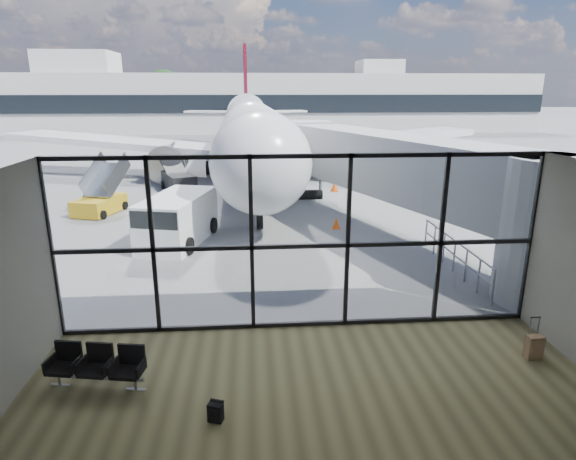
{
  "coord_description": "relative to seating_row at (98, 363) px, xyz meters",
  "views": [
    {
      "loc": [
        -1.18,
        -11.32,
        5.97
      ],
      "look_at": [
        -0.07,
        3.0,
        1.74
      ],
      "focal_mm": 30.0,
      "sensor_mm": 36.0,
      "label": 1
    }
  ],
  "objects": [
    {
      "name": "tree_1",
      "position": [
        -34.56,
        74.26,
        4.76
      ],
      "size": [
        5.61,
        5.61,
        8.07
      ],
      "color": "#382619",
      "rests_on": "ground"
    },
    {
      "name": "traffic_cone_c",
      "position": [
        8.29,
        19.26,
        -0.19
      ],
      "size": [
        0.45,
        0.45,
        0.65
      ],
      "color": "#E64C0C",
      "rests_on": "ground"
    },
    {
      "name": "belt_loader",
      "position": [
        -1.14,
        20.19,
        0.13
      ],
      "size": [
        2.77,
        4.24,
        1.86
      ],
      "rotation": [
        0.0,
        0.0,
        0.39
      ],
      "color": "black",
      "rests_on": "ground"
    },
    {
      "name": "traffic_cone_b",
      "position": [
        6.99,
        11.26,
        -0.25
      ],
      "size": [
        0.36,
        0.36,
        0.51
      ],
      "color": "#FF560D",
      "rests_on": "ground"
    },
    {
      "name": "traffic_cone_a",
      "position": [
        0.46,
        16.14,
        -0.18
      ],
      "size": [
        0.47,
        0.47,
        0.67
      ],
      "color": "orange",
      "rests_on": "ground"
    },
    {
      "name": "far_terminal",
      "position": [
        3.85,
        64.23,
        3.71
      ],
      "size": [
        80.0,
        12.2,
        11.0
      ],
      "color": "silver",
      "rests_on": "ground"
    },
    {
      "name": "ground",
      "position": [
        4.44,
        42.26,
        -0.5
      ],
      "size": [
        220.0,
        220.0,
        0.0
      ],
      "primitive_type": "plane",
      "color": "slate",
      "rests_on": "ground"
    },
    {
      "name": "lounge_shell",
      "position": [
        4.44,
        -2.54,
        2.16
      ],
      "size": [
        12.02,
        8.01,
        4.51
      ],
      "color": "brown",
      "rests_on": "ground"
    },
    {
      "name": "suitcase",
      "position": [
        9.64,
        0.25,
        -0.19
      ],
      "size": [
        0.38,
        0.29,
        1.0
      ],
      "rotation": [
        0.0,
        0.0,
        0.06
      ],
      "color": "#947252",
      "rests_on": "ground"
    },
    {
      "name": "tree_2",
      "position": [
        -28.56,
        74.26,
        5.38
      ],
      "size": [
        6.27,
        6.27,
        9.03
      ],
      "color": "#382619",
      "rests_on": "ground"
    },
    {
      "name": "service_van",
      "position": [
        0.26,
        9.73,
        0.48
      ],
      "size": [
        2.93,
        4.71,
        1.9
      ],
      "rotation": [
        0.0,
        0.0,
        -0.25
      ],
      "color": "white",
      "rests_on": "ground"
    },
    {
      "name": "airliner",
      "position": [
        3.27,
        26.87,
        2.65
      ],
      "size": [
        34.67,
        40.11,
        10.33
      ],
      "rotation": [
        0.0,
        0.0,
        0.02
      ],
      "color": "silver",
      "rests_on": "ground"
    },
    {
      "name": "glass_curtain_wall",
      "position": [
        4.44,
        2.26,
        1.75
      ],
      "size": [
        12.1,
        0.12,
        4.5
      ],
      "color": "white",
      "rests_on": "ground"
    },
    {
      "name": "tree_4",
      "position": [
        -16.56,
        74.26,
        4.76
      ],
      "size": [
        5.61,
        5.61,
        8.07
      ],
      "color": "#382619",
      "rests_on": "ground"
    },
    {
      "name": "apron_railing",
      "position": [
        10.04,
        5.76,
        0.22
      ],
      "size": [
        0.06,
        5.46,
        1.11
      ],
      "color": "gray",
      "rests_on": "ground"
    },
    {
      "name": "mobile_stairs",
      "position": [
        -4.25,
        14.92,
        0.05
      ],
      "size": [
        2.37,
        3.5,
        2.26
      ],
      "rotation": [
        0.0,
        0.0,
        -0.3
      ],
      "color": "#C29516",
      "rests_on": "ground"
    },
    {
      "name": "tree_5",
      "position": [
        -10.56,
        74.26,
        5.38
      ],
      "size": [
        6.27,
        6.27,
        9.03
      ],
      "color": "#382619",
      "rests_on": "ground"
    },
    {
      "name": "seating_row",
      "position": [
        0.0,
        0.0,
        0.0
      ],
      "size": [
        2.01,
        0.89,
        0.89
      ],
      "rotation": [
        0.0,
        0.0,
        -0.18
      ],
      "color": "gray",
      "rests_on": "ground"
    },
    {
      "name": "jet_bridge",
      "position": [
        9.34,
        9.34,
        2.26
      ],
      "size": [
        8.0,
        16.5,
        4.33
      ],
      "color": "#9C9EA1",
      "rests_on": "ground"
    },
    {
      "name": "tree_3",
      "position": [
        -22.56,
        74.26,
        4.14
      ],
      "size": [
        4.95,
        4.95,
        7.12
      ],
      "color": "#382619",
      "rests_on": "ground"
    },
    {
      "name": "backpack",
      "position": [
        2.5,
        -1.38,
        -0.3
      ],
      "size": [
        0.32,
        0.31,
        0.41
      ],
      "rotation": [
        0.0,
        0.0,
        -0.34
      ],
      "color": "black",
      "rests_on": "ground"
    }
  ]
}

